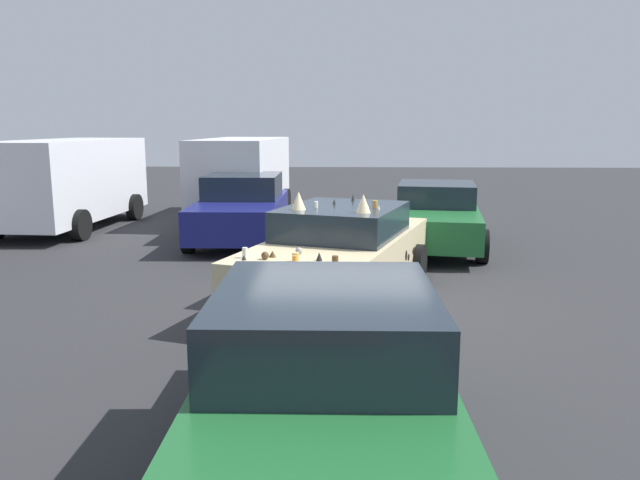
# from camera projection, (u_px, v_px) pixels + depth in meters

# --- Properties ---
(ground_plane) EXTENTS (60.00, 60.00, 0.00)m
(ground_plane) POSITION_uv_depth(u_px,v_px,m) (340.00, 298.00, 9.49)
(ground_plane) COLOR #2D2D30
(art_car_decorated) EXTENTS (4.91, 3.10, 1.66)m
(art_car_decorated) POSITION_uv_depth(u_px,v_px,m) (340.00, 252.00, 9.38)
(art_car_decorated) COLOR beige
(art_car_decorated) RESTS_ON ground
(parked_van_row_back_far) EXTENTS (5.41, 2.54, 2.24)m
(parked_van_row_back_far) POSITION_uv_depth(u_px,v_px,m) (68.00, 179.00, 15.61)
(parked_van_row_back_far) COLOR silver
(parked_van_row_back_far) RESTS_ON ground
(parked_van_far_left) EXTENTS (5.07, 2.41, 2.24)m
(parked_van_far_left) POSITION_uv_depth(u_px,v_px,m) (242.00, 175.00, 17.22)
(parked_van_far_left) COLOR silver
(parked_van_far_left) RESTS_ON ground
(parked_sedan_behind_left) EXTENTS (4.30, 2.08, 1.49)m
(parked_sedan_behind_left) POSITION_uv_depth(u_px,v_px,m) (242.00, 209.00, 14.07)
(parked_sedan_behind_left) COLOR navy
(parked_sedan_behind_left) RESTS_ON ground
(parked_sedan_far_right) EXTENTS (4.07, 2.07, 1.41)m
(parked_sedan_far_right) POSITION_uv_depth(u_px,v_px,m) (325.00, 386.00, 4.60)
(parked_sedan_far_right) COLOR #1E602D
(parked_sedan_far_right) RESTS_ON ground
(parked_sedan_behind_right) EXTENTS (4.67, 2.48, 1.37)m
(parked_sedan_behind_right) POSITION_uv_depth(u_px,v_px,m) (436.00, 216.00, 13.33)
(parked_sedan_behind_right) COLOR #1E602D
(parked_sedan_behind_right) RESTS_ON ground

